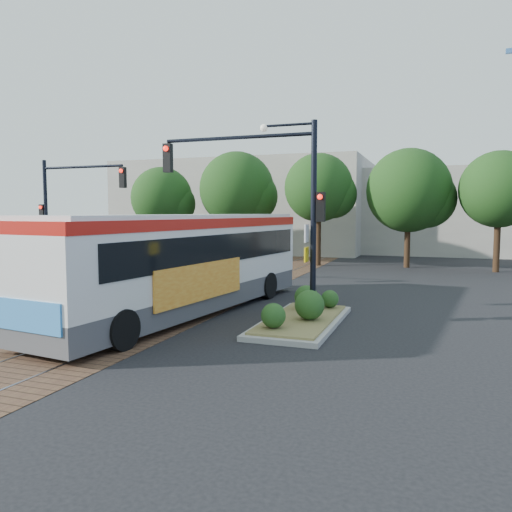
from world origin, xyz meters
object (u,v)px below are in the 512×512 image
(signal_pole_main, at_px, (275,190))
(officer, at_px, (112,265))
(traffic_island, at_px, (303,313))
(parked_car, at_px, (128,259))
(city_bus, at_px, (186,259))
(signal_pole_left, at_px, (64,204))

(signal_pole_main, bearing_deg, officer, 152.97)
(traffic_island, height_order, parked_car, parked_car)
(officer, height_order, parked_car, officer)
(traffic_island, bearing_deg, city_bus, 176.68)
(signal_pole_left, bearing_deg, traffic_island, -20.36)
(city_bus, distance_m, parked_car, 13.30)
(city_bus, distance_m, officer, 8.10)
(parked_car, bearing_deg, officer, -169.12)
(signal_pole_left, relative_size, officer, 3.08)
(officer, bearing_deg, traffic_island, 124.31)
(city_bus, bearing_deg, traffic_island, 3.83)
(city_bus, height_order, parked_car, city_bus)
(signal_pole_left, distance_m, officer, 3.86)
(parked_car, bearing_deg, signal_pole_main, -144.82)
(signal_pole_left, height_order, parked_car, signal_pole_left)
(officer, xyz_separation_m, parked_car, (-2.48, 4.98, -0.27))
(city_bus, distance_m, signal_pole_left, 10.34)
(signal_pole_left, xyz_separation_m, officer, (2.55, 0.14, -2.89))
(signal_pole_main, height_order, parked_car, signal_pole_main)
(signal_pole_main, relative_size, officer, 3.08)
(traffic_island, xyz_separation_m, signal_pole_left, (-13.19, 4.89, 3.54))
(city_bus, xyz_separation_m, traffic_island, (4.17, -0.24, -1.55))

